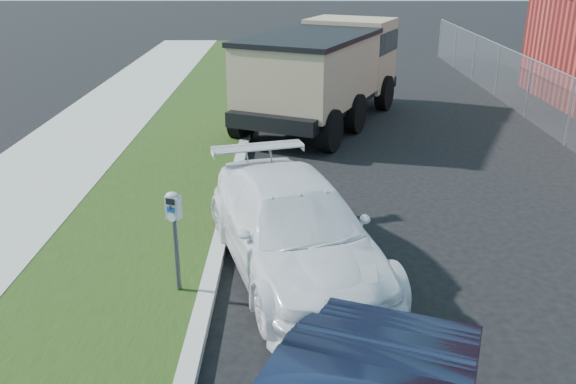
{
  "coord_description": "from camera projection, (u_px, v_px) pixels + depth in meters",
  "views": [
    {
      "loc": [
        -1.36,
        -8.7,
        4.81
      ],
      "look_at": [
        -1.4,
        1.0,
        1.0
      ],
      "focal_mm": 38.0,
      "sensor_mm": 36.0,
      "label": 1
    }
  ],
  "objects": [
    {
      "name": "ground",
      "position": [
        374.0,
        272.0,
        9.85
      ],
      "size": [
        120.0,
        120.0,
        0.0
      ],
      "primitive_type": "plane",
      "color": "black",
      "rests_on": "ground"
    },
    {
      "name": "parking_meter",
      "position": [
        174.0,
        220.0,
        8.68
      ],
      "size": [
        0.25,
        0.2,
        1.55
      ],
      "rotation": [
        0.0,
        0.0,
        -0.34
      ],
      "color": "#3F4247",
      "rests_on": "ground"
    },
    {
      "name": "dump_truck",
      "position": [
        325.0,
        68.0,
        18.24
      ],
      "size": [
        5.36,
        7.68,
        2.84
      ],
      "rotation": [
        0.0,
        0.0,
        -0.42
      ],
      "color": "black",
      "rests_on": "ground"
    },
    {
      "name": "white_wagon",
      "position": [
        295.0,
        227.0,
        9.71
      ],
      "size": [
        3.48,
        5.51,
        1.49
      ],
      "primitive_type": "imported",
      "rotation": [
        0.0,
        0.0,
        0.29
      ],
      "color": "white",
      "rests_on": "ground"
    },
    {
      "name": "chainlink_fence",
      "position": [
        572.0,
        99.0,
        15.88
      ],
      "size": [
        0.06,
        30.06,
        30.0
      ],
      "color": "slate",
      "rests_on": "ground"
    },
    {
      "name": "streetside",
      "position": [
        72.0,
        218.0,
        11.71
      ],
      "size": [
        6.12,
        50.0,
        0.15
      ],
      "color": "gray",
      "rests_on": "ground"
    }
  ]
}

